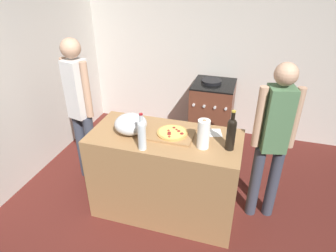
{
  "coord_description": "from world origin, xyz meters",
  "views": [
    {
      "loc": [
        0.6,
        -1.47,
        2.33
      ],
      "look_at": [
        -0.09,
        0.87,
        0.97
      ],
      "focal_mm": 31.24,
      "sensor_mm": 36.0,
      "label": 1
    }
  ],
  "objects_px": {
    "wine_bottle_green": "(142,133)",
    "paper_towel_roll": "(203,134)",
    "person_in_stripes": "(80,105)",
    "mixing_bowl": "(131,124)",
    "stove": "(212,113)",
    "person_in_red": "(273,136)",
    "pizza": "(172,133)",
    "wine_bottle_clear": "(231,133)"
  },
  "relations": [
    {
      "from": "wine_bottle_green",
      "to": "paper_towel_roll",
      "type": "bearing_deg",
      "value": 19.44
    },
    {
      "from": "paper_towel_roll",
      "to": "person_in_stripes",
      "type": "height_order",
      "value": "person_in_stripes"
    },
    {
      "from": "mixing_bowl",
      "to": "wine_bottle_green",
      "type": "bearing_deg",
      "value": -48.55
    },
    {
      "from": "stove",
      "to": "person_in_red",
      "type": "height_order",
      "value": "person_in_red"
    },
    {
      "from": "person_in_stripes",
      "to": "pizza",
      "type": "bearing_deg",
      "value": -12.05
    },
    {
      "from": "pizza",
      "to": "person_in_red",
      "type": "xyz_separation_m",
      "value": [
        0.91,
        0.2,
        -0.0
      ]
    },
    {
      "from": "mixing_bowl",
      "to": "person_in_stripes",
      "type": "bearing_deg",
      "value": 157.72
    },
    {
      "from": "wine_bottle_green",
      "to": "stove",
      "type": "bearing_deg",
      "value": 79.06
    },
    {
      "from": "paper_towel_roll",
      "to": "person_in_red",
      "type": "distance_m",
      "value": 0.68
    },
    {
      "from": "paper_towel_roll",
      "to": "stove",
      "type": "height_order",
      "value": "paper_towel_roll"
    },
    {
      "from": "wine_bottle_green",
      "to": "stove",
      "type": "height_order",
      "value": "wine_bottle_green"
    },
    {
      "from": "wine_bottle_green",
      "to": "person_in_stripes",
      "type": "relative_size",
      "value": 0.2
    },
    {
      "from": "stove",
      "to": "wine_bottle_green",
      "type": "bearing_deg",
      "value": -100.94
    },
    {
      "from": "wine_bottle_clear",
      "to": "person_in_red",
      "type": "xyz_separation_m",
      "value": [
        0.37,
        0.28,
        -0.14
      ]
    },
    {
      "from": "mixing_bowl",
      "to": "wine_bottle_green",
      "type": "height_order",
      "value": "wine_bottle_green"
    },
    {
      "from": "wine_bottle_clear",
      "to": "stove",
      "type": "height_order",
      "value": "wine_bottle_clear"
    },
    {
      "from": "pizza",
      "to": "wine_bottle_clear",
      "type": "xyz_separation_m",
      "value": [
        0.54,
        -0.08,
        0.13
      ]
    },
    {
      "from": "person_in_stripes",
      "to": "wine_bottle_green",
      "type": "bearing_deg",
      "value": -29.5
    },
    {
      "from": "wine_bottle_green",
      "to": "person_in_stripes",
      "type": "height_order",
      "value": "person_in_stripes"
    },
    {
      "from": "pizza",
      "to": "wine_bottle_clear",
      "type": "distance_m",
      "value": 0.56
    },
    {
      "from": "wine_bottle_clear",
      "to": "person_in_red",
      "type": "distance_m",
      "value": 0.48
    },
    {
      "from": "paper_towel_roll",
      "to": "wine_bottle_clear",
      "type": "distance_m",
      "value": 0.23
    },
    {
      "from": "pizza",
      "to": "person_in_red",
      "type": "relative_size",
      "value": 0.18
    },
    {
      "from": "mixing_bowl",
      "to": "person_in_red",
      "type": "distance_m",
      "value": 1.32
    },
    {
      "from": "person_in_red",
      "to": "stove",
      "type": "bearing_deg",
      "value": 119.29
    },
    {
      "from": "paper_towel_roll",
      "to": "person_in_stripes",
      "type": "relative_size",
      "value": 0.16
    },
    {
      "from": "mixing_bowl",
      "to": "stove",
      "type": "height_order",
      "value": "mixing_bowl"
    },
    {
      "from": "mixing_bowl",
      "to": "wine_bottle_clear",
      "type": "distance_m",
      "value": 0.93
    },
    {
      "from": "mixing_bowl",
      "to": "person_in_red",
      "type": "relative_size",
      "value": 0.19
    },
    {
      "from": "wine_bottle_clear",
      "to": "person_in_red",
      "type": "height_order",
      "value": "person_in_red"
    },
    {
      "from": "pizza",
      "to": "person_in_stripes",
      "type": "height_order",
      "value": "person_in_stripes"
    },
    {
      "from": "pizza",
      "to": "person_in_red",
      "type": "distance_m",
      "value": 0.93
    },
    {
      "from": "wine_bottle_clear",
      "to": "person_in_red",
      "type": "relative_size",
      "value": 0.22
    },
    {
      "from": "person_in_red",
      "to": "person_in_stripes",
      "type": "bearing_deg",
      "value": 178.98
    },
    {
      "from": "wine_bottle_green",
      "to": "wine_bottle_clear",
      "type": "relative_size",
      "value": 0.93
    },
    {
      "from": "stove",
      "to": "mixing_bowl",
      "type": "bearing_deg",
      "value": -109.2
    },
    {
      "from": "wine_bottle_clear",
      "to": "stove",
      "type": "relative_size",
      "value": 0.39
    },
    {
      "from": "pizza",
      "to": "person_in_stripes",
      "type": "xyz_separation_m",
      "value": [
        -1.12,
        0.24,
        0.03
      ]
    },
    {
      "from": "paper_towel_roll",
      "to": "stove",
      "type": "bearing_deg",
      "value": 95.07
    },
    {
      "from": "pizza",
      "to": "paper_towel_roll",
      "type": "relative_size",
      "value": 1.07
    },
    {
      "from": "wine_bottle_green",
      "to": "wine_bottle_clear",
      "type": "distance_m",
      "value": 0.76
    },
    {
      "from": "stove",
      "to": "person_in_red",
      "type": "bearing_deg",
      "value": -60.71
    }
  ]
}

